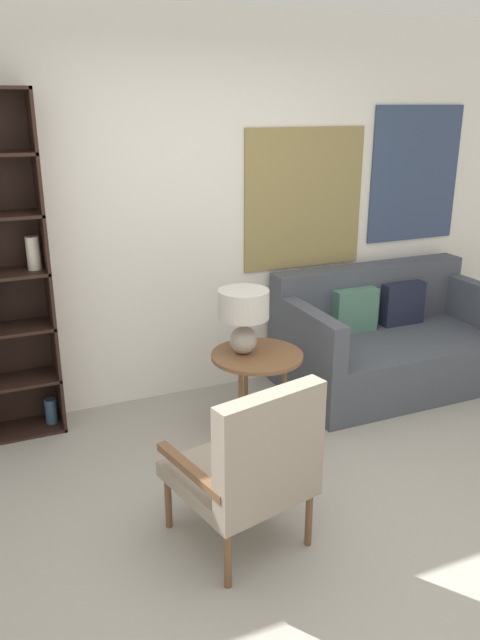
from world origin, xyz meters
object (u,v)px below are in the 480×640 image
at_px(couch, 388,343).
at_px(side_table, 257,362).
at_px(table_lamp, 244,312).
at_px(armchair, 252,463).

xyz_separation_m(couch, side_table, (-1.30, -0.37, 0.20)).
distance_m(couch, side_table, 1.37).
relative_size(couch, side_table, 2.85).
xyz_separation_m(couch, table_lamp, (-1.37, -0.32, 0.53)).
bearing_deg(table_lamp, couch, 13.03).
bearing_deg(couch, side_table, -164.20).
height_order(couch, table_lamp, table_lamp).
height_order(couch, side_table, couch).
xyz_separation_m(armchair, side_table, (0.50, 1.02, 0.04)).
relative_size(couch, table_lamp, 4.01).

